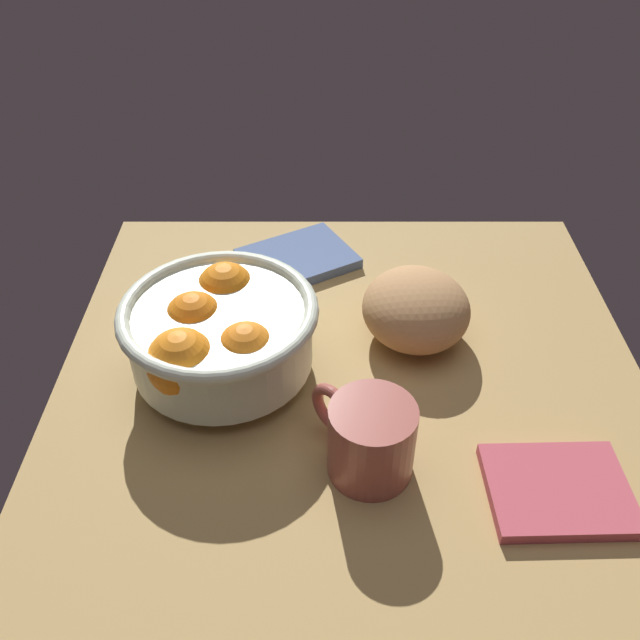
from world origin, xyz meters
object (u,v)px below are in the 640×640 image
at_px(mug, 367,438).
at_px(bread_loaf, 414,308).
at_px(napkin_folded, 556,489).
at_px(fruit_bowl, 216,332).
at_px(napkin_spare, 295,259).

bearing_deg(mug, bread_loaf, 71.40).
bearing_deg(napkin_folded, mug, 169.14).
height_order(bread_loaf, mug, same).
height_order(napkin_folded, mug, mug).
relative_size(fruit_bowl, napkin_spare, 1.50).
distance_m(fruit_bowl, napkin_spare, 0.24).
bearing_deg(bread_loaf, fruit_bowl, -163.77).
bearing_deg(napkin_folded, napkin_spare, 123.75).
distance_m(bread_loaf, mug, 0.21).
relative_size(napkin_spare, mug, 1.34).
height_order(bread_loaf, napkin_spare, bread_loaf).
distance_m(bread_loaf, napkin_spare, 0.21).
bearing_deg(bread_loaf, napkin_folded, -64.02).
height_order(fruit_bowl, napkin_spare, fruit_bowl).
bearing_deg(fruit_bowl, mug, -39.95).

